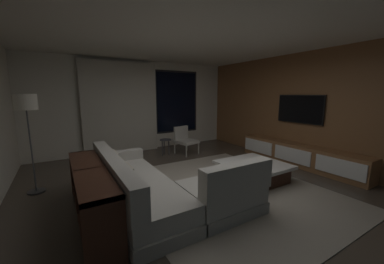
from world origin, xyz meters
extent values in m
plane|color=#473D33|center=(0.00, 0.00, 0.00)|extent=(9.20, 9.20, 0.00)
cube|color=silver|center=(0.00, 3.66, 1.35)|extent=(6.60, 0.12, 2.70)
cube|color=black|center=(1.30, 3.60, 1.45)|extent=(1.52, 0.02, 2.02)
cube|color=black|center=(1.30, 3.58, 1.45)|extent=(1.40, 0.03, 1.90)
cube|color=beige|center=(-0.55, 3.48, 1.30)|extent=(2.10, 0.12, 2.60)
cube|color=brown|center=(3.06, 0.00, 1.35)|extent=(0.12, 7.80, 2.70)
plane|color=silver|center=(0.00, 0.00, 2.70)|extent=(8.20, 8.20, 0.00)
cube|color=gray|center=(0.35, -0.10, 0.01)|extent=(3.20, 3.80, 0.01)
cube|color=gray|center=(-1.14, 0.18, 0.09)|extent=(0.90, 2.50, 0.18)
cube|color=#B2ADA3|center=(-1.14, 0.18, 0.30)|extent=(0.86, 2.42, 0.24)
cube|color=#B2ADA3|center=(-1.49, 0.18, 0.62)|extent=(0.20, 2.50, 0.40)
cube|color=#B2ADA3|center=(-1.14, 1.33, 0.51)|extent=(0.90, 0.20, 0.18)
cube|color=gray|center=(-0.16, -0.62, 0.09)|extent=(1.10, 0.90, 0.18)
cube|color=#B2ADA3|center=(-0.16, -0.62, 0.30)|extent=(1.07, 0.86, 0.24)
cube|color=#B2ADA3|center=(-0.16, -0.97, 0.62)|extent=(1.10, 0.20, 0.40)
cube|color=beige|center=(-1.37, 0.73, 0.58)|extent=(0.10, 0.36, 0.36)
cube|color=#B2A893|center=(-1.37, -0.12, 0.58)|extent=(0.10, 0.36, 0.36)
cube|color=#3E2115|center=(1.13, -0.05, 0.15)|extent=(1.00, 1.00, 0.30)
cube|color=white|center=(1.13, -0.05, 0.33)|extent=(1.16, 1.16, 0.06)
cube|color=#52A97D|center=(1.24, -0.04, 0.37)|extent=(0.30, 0.19, 0.03)
cube|color=tan|center=(1.23, -0.05, 0.40)|extent=(0.21, 0.20, 0.02)
cube|color=#4761CA|center=(1.24, -0.03, 0.42)|extent=(0.24, 0.16, 0.03)
cylinder|color=#B2ADA0|center=(1.28, 2.20, 0.18)|extent=(0.04, 0.04, 0.36)
cylinder|color=#B2ADA0|center=(0.81, 2.10, 0.18)|extent=(0.04, 0.04, 0.36)
cylinder|color=#B2ADA0|center=(1.17, 2.69, 0.18)|extent=(0.04, 0.04, 0.36)
cylinder|color=#B2ADA0|center=(0.70, 2.58, 0.18)|extent=(0.04, 0.04, 0.36)
cube|color=#B2ADA3|center=(0.99, 2.39, 0.36)|extent=(0.65, 0.67, 0.08)
cube|color=#B2ADA3|center=(0.94, 2.63, 0.59)|extent=(0.49, 0.19, 0.38)
cylinder|color=#333338|center=(0.30, 2.55, 0.23)|extent=(0.03, 0.03, 0.46)
cylinder|color=#333338|center=(0.50, 2.55, 0.23)|extent=(0.03, 0.03, 0.46)
cylinder|color=#333338|center=(0.40, 2.65, 0.23)|extent=(0.03, 0.03, 0.46)
cylinder|color=#333338|center=(0.40, 2.55, 0.45)|extent=(0.32, 0.32, 0.02)
cube|color=brown|center=(2.78, 0.10, 0.26)|extent=(0.44, 3.10, 0.52)
cube|color=white|center=(2.55, -0.94, 0.29)|extent=(0.02, 0.93, 0.33)
cube|color=white|center=(2.55, 0.10, 0.29)|extent=(0.02, 0.93, 0.33)
cube|color=white|center=(2.55, 1.15, 0.29)|extent=(0.02, 0.93, 0.33)
cube|color=#352214|center=(2.74, -0.75, 0.12)|extent=(0.33, 0.68, 0.19)
cube|color=#617EA0|center=(2.74, -1.01, 0.11)|extent=(0.03, 0.04, 0.17)
cube|color=#CB5EC3|center=(2.74, -0.91, 0.10)|extent=(0.03, 0.04, 0.15)
cube|color=#AB7E40|center=(2.74, -0.80, 0.11)|extent=(0.03, 0.04, 0.18)
cube|color=#A8BF96|center=(2.74, -0.70, 0.10)|extent=(0.03, 0.04, 0.14)
cube|color=#43C261|center=(2.74, -0.60, 0.11)|extent=(0.03, 0.04, 0.16)
cube|color=#406F5B|center=(2.74, -0.49, 0.10)|extent=(0.03, 0.04, 0.14)
cube|color=black|center=(2.95, 0.25, 1.35)|extent=(0.04, 1.18, 0.68)
cube|color=black|center=(2.95, 0.25, 1.35)|extent=(0.05, 1.14, 0.64)
cube|color=#3E2115|center=(-1.81, 0.08, 0.72)|extent=(0.40, 2.10, 0.04)
cube|color=#3E2115|center=(-1.81, 0.08, 0.14)|extent=(0.38, 2.04, 0.03)
cube|color=#3E2115|center=(-1.81, -0.95, 0.37)|extent=(0.40, 0.04, 0.74)
cube|color=#3E2115|center=(-1.81, 1.11, 0.37)|extent=(0.40, 0.04, 0.74)
cube|color=#3E2115|center=(-1.81, 0.08, 0.37)|extent=(0.38, 0.03, 0.74)
cube|color=silver|center=(-1.81, -0.75, 0.27)|extent=(0.18, 0.04, 0.23)
cube|color=silver|center=(-1.80, -0.51, 0.28)|extent=(0.18, 0.04, 0.25)
cube|color=silver|center=(-1.80, -0.27, 0.28)|extent=(0.18, 0.04, 0.25)
cube|color=#EAE9CF|center=(-1.82, -0.04, 0.29)|extent=(0.18, 0.04, 0.26)
cube|color=white|center=(-1.82, 0.20, 0.28)|extent=(0.18, 0.04, 0.25)
cube|color=white|center=(-1.81, 0.44, 0.27)|extent=(0.18, 0.04, 0.24)
cube|color=silver|center=(-1.80, 0.67, 0.28)|extent=(0.18, 0.04, 0.24)
cube|color=white|center=(-1.82, 0.91, 0.29)|extent=(0.18, 0.04, 0.27)
cylinder|color=#333335|center=(-2.55, 1.55, 0.01)|extent=(0.28, 0.28, 0.02)
cylinder|color=#4C4C4F|center=(-2.55, 1.55, 0.72)|extent=(0.02, 0.02, 1.45)
cylinder|color=silver|center=(-2.55, 1.55, 1.58)|extent=(0.34, 0.34, 0.26)
camera|label=1|loc=(-2.09, -3.02, 1.71)|focal=20.70mm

